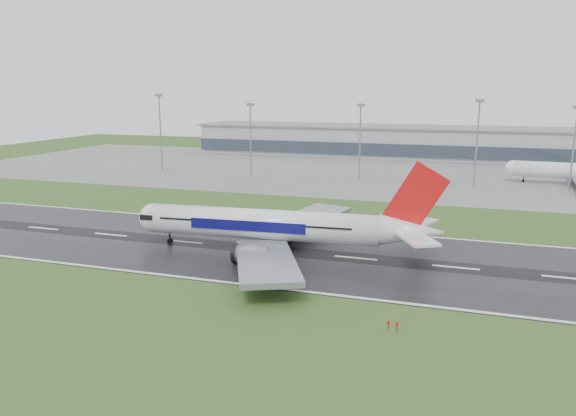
% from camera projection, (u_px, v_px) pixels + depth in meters
% --- Properties ---
extents(ground, '(520.00, 520.00, 0.00)m').
position_uv_depth(ground, '(356.00, 258.00, 113.14)').
color(ground, '#2C4B1B').
rests_on(ground, ground).
extents(runway, '(400.00, 45.00, 0.10)m').
position_uv_depth(runway, '(356.00, 258.00, 113.13)').
color(runway, black).
rests_on(runway, ground).
extents(apron, '(400.00, 130.00, 0.08)m').
position_uv_depth(apron, '(413.00, 173.00, 229.26)').
color(apron, slate).
rests_on(apron, ground).
extents(terminal, '(240.00, 36.00, 15.00)m').
position_uv_depth(terminal, '(425.00, 143.00, 283.42)').
color(terminal, gray).
rests_on(terminal, ground).
extents(main_airliner, '(71.18, 68.26, 19.67)m').
position_uv_depth(main_airliner, '(282.00, 207.00, 115.50)').
color(main_airliner, silver).
rests_on(main_airliner, runway).
extents(floodmast_0, '(0.64, 0.64, 31.58)m').
position_uv_depth(floodmast_0, '(161.00, 134.00, 234.59)').
color(floodmast_0, gray).
rests_on(floodmast_0, ground).
extents(floodmast_1, '(0.64, 0.64, 27.98)m').
position_uv_depth(floodmast_1, '(251.00, 141.00, 222.30)').
color(floodmast_1, gray).
rests_on(floodmast_1, ground).
extents(floodmast_2, '(0.64, 0.64, 28.13)m').
position_uv_depth(floodmast_2, '(360.00, 144.00, 208.61)').
color(floodmast_2, gray).
rests_on(floodmast_2, ground).
extents(floodmast_3, '(0.64, 0.64, 29.98)m').
position_uv_depth(floodmast_3, '(477.00, 145.00, 195.55)').
color(floodmast_3, gray).
rests_on(floodmast_3, ground).
extents(floodmast_4, '(0.64, 0.64, 27.99)m').
position_uv_depth(floodmast_4, '(573.00, 151.00, 186.23)').
color(floodmast_4, gray).
rests_on(floodmast_4, ground).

